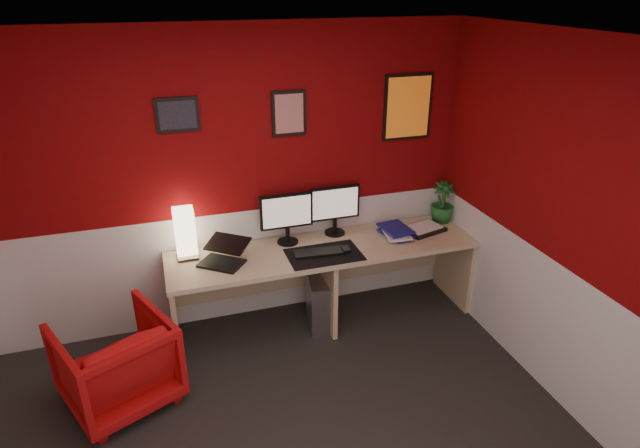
{
  "coord_description": "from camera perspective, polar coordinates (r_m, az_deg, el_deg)",
  "views": [
    {
      "loc": [
        -0.53,
        -2.33,
        2.77
      ],
      "look_at": [
        0.6,
        1.21,
        1.05
      ],
      "focal_mm": 29.75,
      "sensor_mm": 36.0,
      "label": 1
    }
  ],
  "objects": [
    {
      "name": "art_left",
      "position": [
        4.17,
        -15.09,
        11.29
      ],
      "size": [
        0.32,
        0.02,
        0.26
      ],
      "primitive_type": "cube",
      "color": "black",
      "rests_on": "wall_back"
    },
    {
      "name": "ceiling",
      "position": [
        2.41,
        -5.13,
        18.35
      ],
      "size": [
        4.0,
        3.5,
        0.01
      ],
      "primitive_type": "cube",
      "color": "white",
      "rests_on": "ground"
    },
    {
      "name": "wainscot_right",
      "position": [
        4.12,
        24.83,
        -11.24
      ],
      "size": [
        0.01,
        3.5,
        1.0
      ],
      "primitive_type": "cube",
      "color": "silver",
      "rests_on": "ground"
    },
    {
      "name": "book_middle",
      "position": [
        4.6,
        6.96,
        -1.12
      ],
      "size": [
        0.25,
        0.32,
        0.02
      ],
      "primitive_type": "imported",
      "rotation": [
        0.0,
        0.0,
        -0.15
      ],
      "color": "silver",
      "rests_on": "book_bottom"
    },
    {
      "name": "shoji_lamp",
      "position": [
        4.33,
        -14.28,
        -1.14
      ],
      "size": [
        0.16,
        0.16,
        0.4
      ],
      "primitive_type": "cube",
      "color": "#FFE5B2",
      "rests_on": "desk"
    },
    {
      "name": "mouse",
      "position": [
        4.36,
        2.8,
        -2.75
      ],
      "size": [
        0.07,
        0.1,
        0.03
      ],
      "primitive_type": "cube",
      "rotation": [
        0.0,
        0.0,
        -0.08
      ],
      "color": "black",
      "rests_on": "desk_mat"
    },
    {
      "name": "monitor_right",
      "position": [
        4.56,
        1.63,
        2.27
      ],
      "size": [
        0.45,
        0.06,
        0.58
      ],
      "primitive_type": "cube",
      "color": "black",
      "rests_on": "desk"
    },
    {
      "name": "wall_right",
      "position": [
        3.76,
        26.9,
        -1.85
      ],
      "size": [
        0.01,
        3.5,
        2.5
      ],
      "primitive_type": "cube",
      "color": "#7D0607",
      "rests_on": "ground"
    },
    {
      "name": "book_bottom",
      "position": [
        4.62,
        7.23,
        -1.36
      ],
      "size": [
        0.29,
        0.35,
        0.03
      ],
      "primitive_type": "imported",
      "rotation": [
        0.0,
        0.0,
        0.24
      ],
      "color": "navy",
      "rests_on": "desk"
    },
    {
      "name": "zen_tray",
      "position": [
        4.81,
        11.06,
        -0.54
      ],
      "size": [
        0.4,
        0.33,
        0.03
      ],
      "primitive_type": "cube",
      "rotation": [
        0.0,
        0.0,
        0.26
      ],
      "color": "black",
      "rests_on": "desk"
    },
    {
      "name": "art_center",
      "position": [
        4.31,
        -3.36,
        11.8
      ],
      "size": [
        0.28,
        0.02,
        0.36
      ],
      "primitive_type": "cube",
      "color": "red",
      "rests_on": "wall_back"
    },
    {
      "name": "desk_mat",
      "position": [
        4.32,
        0.45,
        -3.3
      ],
      "size": [
        0.6,
        0.38,
        0.01
      ],
      "primitive_type": "cube",
      "color": "black",
      "rests_on": "desk"
    },
    {
      "name": "potted_plant",
      "position": [
        4.96,
        13.05,
        2.31
      ],
      "size": [
        0.25,
        0.25,
        0.38
      ],
      "primitive_type": "imported",
      "rotation": [
        0.0,
        0.0,
        -0.2
      ],
      "color": "#19591E",
      "rests_on": "desk"
    },
    {
      "name": "book_top",
      "position": [
        4.6,
        6.93,
        -0.77
      ],
      "size": [
        0.25,
        0.32,
        0.03
      ],
      "primitive_type": "imported",
      "rotation": [
        0.0,
        0.0,
        0.1
      ],
      "color": "navy",
      "rests_on": "book_middle"
    },
    {
      "name": "armchair",
      "position": [
        4.09,
        -21.04,
        -13.72
      ],
      "size": [
        0.94,
        0.95,
        0.66
      ],
      "primitive_type": "imported",
      "rotation": [
        0.0,
        0.0,
        3.57
      ],
      "color": "red",
      "rests_on": "ground"
    },
    {
      "name": "monitor_left",
      "position": [
        4.4,
        -3.58,
        1.39
      ],
      "size": [
        0.45,
        0.06,
        0.58
      ],
      "primitive_type": "cube",
      "color": "black",
      "rests_on": "desk"
    },
    {
      "name": "laptop",
      "position": [
        4.2,
        -10.64,
        -2.97
      ],
      "size": [
        0.4,
        0.38,
        0.22
      ],
      "primitive_type": "cube",
      "rotation": [
        0.0,
        0.0,
        -0.66
      ],
      "color": "black",
      "rests_on": "desk"
    },
    {
      "name": "wall_back",
      "position": [
        4.39,
        -9.71,
        4.22
      ],
      "size": [
        4.0,
        0.01,
        2.5
      ],
      "primitive_type": "cube",
      "color": "#7D0607",
      "rests_on": "ground"
    },
    {
      "name": "desk",
      "position": [
        4.61,
        0.49,
        -6.58
      ],
      "size": [
        2.6,
        0.65,
        0.73
      ],
      "primitive_type": "cube",
      "color": "tan",
      "rests_on": "ground"
    },
    {
      "name": "keyboard",
      "position": [
        4.33,
        -0.06,
        -3.04
      ],
      "size": [
        0.43,
        0.18,
        0.02
      ],
      "primitive_type": "cube",
      "rotation": [
        0.0,
        0.0,
        -0.09
      ],
      "color": "black",
      "rests_on": "desk_mat"
    },
    {
      "name": "art_right",
      "position": [
        4.68,
        9.42,
        12.31
      ],
      "size": [
        0.44,
        0.02,
        0.56
      ],
      "primitive_type": "cube",
      "color": "orange",
      "rests_on": "wall_back"
    },
    {
      "name": "pc_tower",
      "position": [
        4.68,
        -0.02,
        -8.12
      ],
      "size": [
        0.27,
        0.48,
        0.45
      ],
      "primitive_type": "cube",
      "rotation": [
        0.0,
        0.0,
        -0.16
      ],
      "color": "#99999E",
      "rests_on": "ground"
    },
    {
      "name": "wainscot_back",
      "position": [
        4.69,
        -9.05,
        -4.4
      ],
      "size": [
        4.0,
        0.01,
        1.0
      ],
      "primitive_type": "cube",
      "color": "silver",
      "rests_on": "ground"
    }
  ]
}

